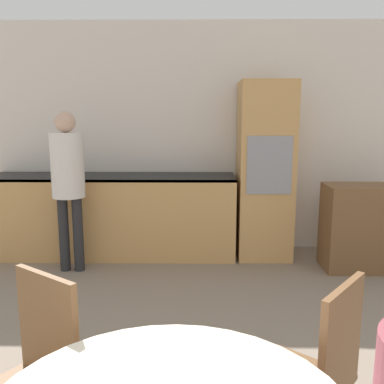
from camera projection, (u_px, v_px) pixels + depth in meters
wall_back at (196, 138)px, 4.96m from camera, size 6.26×0.05×2.60m
kitchen_counter at (113, 214)px, 4.78m from camera, size 2.70×0.60×0.91m
oven_unit at (265, 171)px, 4.68m from camera, size 0.58×0.59×1.92m
sideboard at (371, 227)px, 4.35m from camera, size 0.95×0.45×0.87m
chair_far_left at (31, 373)px, 1.78m from camera, size 0.56×0.56×0.92m
chair_far_right at (317, 372)px, 1.79m from camera, size 0.56×0.56×0.92m
person_standing at (68, 174)px, 4.20m from camera, size 0.32×0.32×1.60m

